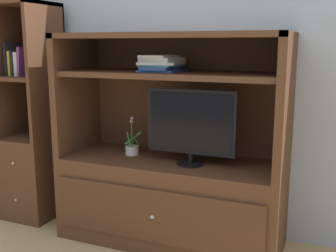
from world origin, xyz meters
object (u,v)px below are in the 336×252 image
object	(u,v)px
potted_plant	(132,148)
upright_book_row	(19,62)
media_console	(171,177)
tv_monitor	(191,125)
magazine_stack	(162,64)
bookshelf_tall	(33,146)

from	to	relation	value
potted_plant	upright_book_row	bearing A→B (deg)	-179.05
media_console	upright_book_row	distance (m)	1.51
media_console	potted_plant	world-z (taller)	media_console
media_console	potted_plant	distance (m)	0.36
tv_monitor	potted_plant	size ratio (longest dim) A/B	2.15
media_console	upright_book_row	bearing A→B (deg)	-179.71
media_console	magazine_stack	bearing A→B (deg)	-172.52
media_console	potted_plant	xyz separation A→B (m)	(-0.31, 0.01, 0.17)
potted_plant	magazine_stack	xyz separation A→B (m)	(0.25, -0.02, 0.62)
magazine_stack	bookshelf_tall	xyz separation A→B (m)	(-1.15, 0.01, -0.69)
media_console	upright_book_row	size ratio (longest dim) A/B	6.10
potted_plant	magazine_stack	bearing A→B (deg)	-4.23
bookshelf_tall	potted_plant	bearing A→B (deg)	0.47
bookshelf_tall	upright_book_row	distance (m)	0.68
magazine_stack	bookshelf_tall	size ratio (longest dim) A/B	0.20
upright_book_row	bookshelf_tall	bearing A→B (deg)	6.17
potted_plant	bookshelf_tall	world-z (taller)	bookshelf_tall
potted_plant	media_console	bearing A→B (deg)	-1.79
magazine_stack	bookshelf_tall	bearing A→B (deg)	179.46
tv_monitor	media_console	bearing A→B (deg)	159.57
magazine_stack	upright_book_row	world-z (taller)	upright_book_row
bookshelf_tall	magazine_stack	bearing A→B (deg)	-0.54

